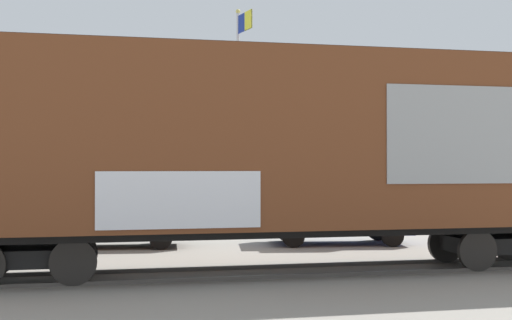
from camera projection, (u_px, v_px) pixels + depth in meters
The scene contains 7 objects.
ground_plane at pixel (258, 273), 15.03m from camera, with size 260.00×260.00×0.00m, color gray.
track at pixel (393, 267), 15.68m from camera, with size 59.98×5.61×0.08m.
freight_car at pixel (280, 144), 15.13m from camera, with size 15.16×3.86×5.01m.
flagpole at pixel (240, 90), 26.59m from camera, with size 0.46×1.40×8.44m.
hillside at pixel (170, 145), 72.40m from camera, with size 149.19×28.85×14.08m.
parked_car_black at pixel (105, 216), 19.90m from camera, with size 4.71×1.96×1.80m.
parked_car_blue at pixel (336, 217), 20.77m from camera, with size 4.39×2.27×1.65m.
Camera 1 is at (-2.36, -14.87, 2.34)m, focal length 48.49 mm.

